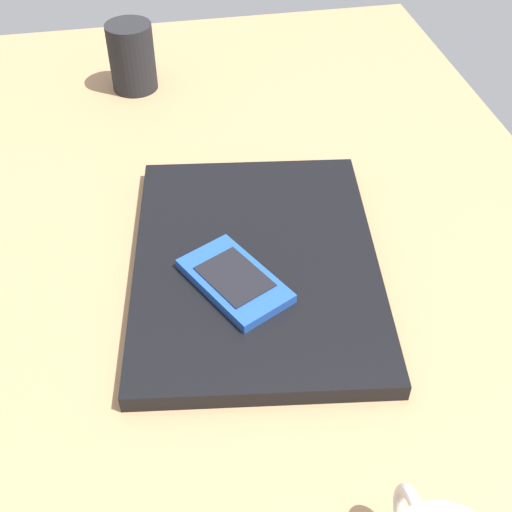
# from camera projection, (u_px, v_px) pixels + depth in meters

# --- Properties ---
(desk_surface) EXTENTS (1.20, 0.80, 0.03)m
(desk_surface) POSITION_uv_depth(u_px,v_px,m) (228.00, 276.00, 0.70)
(desk_surface) COLOR #9E7751
(desk_surface) RESTS_ON ground
(laptop_closed) EXTENTS (0.36, 0.29, 0.02)m
(laptop_closed) POSITION_uv_depth(u_px,v_px,m) (256.00, 264.00, 0.68)
(laptop_closed) COLOR black
(laptop_closed) RESTS_ON desk_surface
(cell_phone_on_laptop) EXTENTS (0.13, 0.11, 0.01)m
(cell_phone_on_laptop) POSITION_uv_depth(u_px,v_px,m) (238.00, 280.00, 0.65)
(cell_phone_on_laptop) COLOR #1E479E
(cell_phone_on_laptop) RESTS_ON laptop_closed
(pen_cup) EXTENTS (0.06, 0.06, 0.09)m
(pen_cup) POSITION_uv_depth(u_px,v_px,m) (132.00, 57.00, 0.93)
(pen_cup) COLOR black
(pen_cup) RESTS_ON desk_surface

